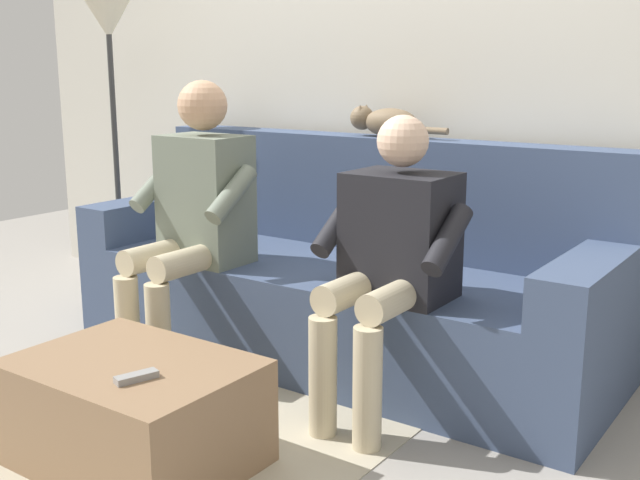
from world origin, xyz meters
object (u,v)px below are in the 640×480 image
Objects in this scene: couch at (345,282)px; person_left_seated at (391,250)px; person_right_seated at (195,208)px; floor_lamp at (109,43)px; coffee_table at (135,412)px; remote_gray at (136,377)px; cat_on_backrest at (385,122)px.

couch is 0.70m from person_left_seated.
person_right_seated is (0.95, 0.01, 0.05)m from person_left_seated.
floor_lamp reaches higher than person_right_seated.
couch reaches higher than coffee_table.
couch is 1.46× the size of floor_lamp.
couch reaches higher than remote_gray.
person_left_seated is at bearing 138.29° from couch.
floor_lamp is (1.02, -0.45, 0.71)m from person_right_seated.
person_left_seated is 1.00m from remote_gray.
remote_gray is (-0.09, 1.60, -0.66)m from cat_on_backrest.
couch is at bearing -90.00° from coffee_table.
floor_lamp is at bearing -24.00° from person_right_seated.
floor_lamp reaches higher than cat_on_backrest.
coffee_table is 1.04m from person_left_seated.
couch is at bearing 82.70° from cat_on_backrest.
person_left_seated is at bearing 167.43° from floor_lamp.
floor_lamp is at bearing -110.92° from remote_gray.
floor_lamp is (1.49, -0.02, 1.06)m from couch.
person_left_seated is 0.95m from person_right_seated.
floor_lamp is at bearing -39.87° from coffee_table.
person_right_seated is at bearing 0.90° from person_left_seated.
person_right_seated is 1.12m from remote_gray.
person_right_seated is at bearing 156.00° from floor_lamp.
person_left_seated reaches higher than couch.
cat_on_backrest is (-0.51, -0.71, 0.34)m from person_right_seated.
person_left_seated reaches higher than remote_gray.
remote_gray is at bearing 143.43° from coffee_table.
person_left_seated is (-0.47, -0.81, 0.44)m from coffee_table.
person_left_seated is 0.91m from cat_on_backrest.
remote_gray is (-0.13, 1.33, 0.04)m from couch.
person_right_seated is 9.36× the size of remote_gray.
couch is 3.20× the size of coffee_table.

